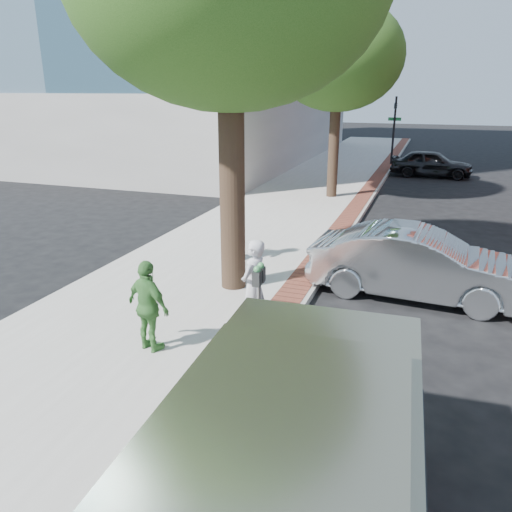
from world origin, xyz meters
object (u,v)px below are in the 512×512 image
at_px(sedan_silver, 418,264).
at_px(bg_car, 431,163).
at_px(parking_meter, 259,289).
at_px(person_green, 149,306).
at_px(person_gray, 253,286).
at_px(person_officer, 232,227).

distance_m(sedan_silver, bg_car, 16.09).
height_order(parking_meter, person_green, person_green).
xyz_separation_m(parking_meter, person_green, (-1.65, -0.59, -0.29)).
height_order(person_gray, sedan_silver, person_gray).
bearing_deg(sedan_silver, person_officer, 86.56).
height_order(person_green, sedan_silver, person_green).
xyz_separation_m(sedan_silver, bg_car, (-0.03, 16.09, -0.06)).
bearing_deg(person_green, parking_meter, -141.40).
relative_size(parking_meter, person_green, 0.97).
bearing_deg(person_green, person_officer, -65.56).
xyz_separation_m(parking_meter, person_officer, (-2.10, 4.06, -0.22)).
relative_size(person_officer, person_green, 1.10).
distance_m(person_gray, sedan_silver, 3.88).
height_order(person_green, bg_car, person_green).
xyz_separation_m(parking_meter, sedan_silver, (2.29, 3.51, -0.47)).
height_order(sedan_silver, bg_car, sedan_silver).
bearing_deg(parking_meter, sedan_silver, 56.89).
bearing_deg(sedan_silver, parking_meter, 150.66).
height_order(person_officer, person_green, person_officer).
height_order(person_gray, bg_car, person_gray).
distance_m(person_officer, sedan_silver, 4.43).
relative_size(person_gray, person_green, 1.08).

